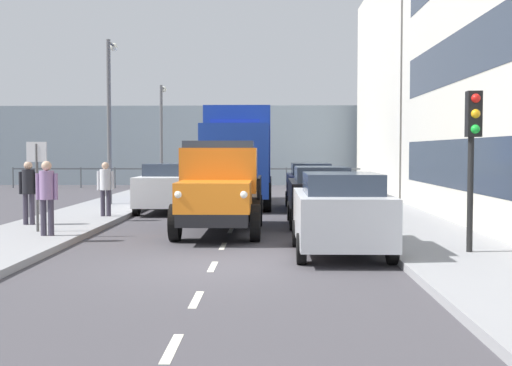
{
  "coord_description": "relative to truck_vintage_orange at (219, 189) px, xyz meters",
  "views": [
    {
      "loc": [
        -1.09,
        12.34,
        2.18
      ],
      "look_at": [
        -0.57,
        -10.75,
        1.04
      ],
      "focal_mm": 46.29,
      "sensor_mm": 36.0,
      "label": 1
    }
  ],
  "objects": [
    {
      "name": "ground_plane",
      "position": [
        -0.24,
        -3.77,
        -1.18
      ],
      "size": [
        80.0,
        80.0,
        0.0
      ],
      "primitive_type": "plane",
      "color": "#423F44"
    },
    {
      "name": "sidewalk_left",
      "position": [
        -5.13,
        -3.77,
        -1.1
      ],
      "size": [
        2.78,
        36.0,
        0.15
      ],
      "primitive_type": "cube",
      "color": "gray",
      "rests_on": "ground_plane"
    },
    {
      "name": "sidewalk_right",
      "position": [
        4.64,
        -3.77,
        -1.1
      ],
      "size": [
        2.78,
        36.0,
        0.15
      ],
      "primitive_type": "cube",
      "color": "gray",
      "rests_on": "ground_plane"
    },
    {
      "name": "road_centreline_markings",
      "position": [
        -0.24,
        -3.35,
        -1.17
      ],
      "size": [
        0.12,
        33.07,
        0.01
      ],
      "color": "silver",
      "rests_on": "ground_plane"
    },
    {
      "name": "building_far_block",
      "position": [
        -10.45,
        -16.2,
        4.11
      ],
      "size": [
        7.86,
        13.11,
        10.58
      ],
      "color": "beige",
      "rests_on": "ground_plane"
    },
    {
      "name": "sea_horizon",
      "position": [
        -0.24,
        -24.77,
        1.32
      ],
      "size": [
        80.0,
        0.8,
        5.0
      ],
      "primitive_type": "cube",
      "color": "#84939E",
      "rests_on": "ground_plane"
    },
    {
      "name": "seawall_railing",
      "position": [
        -0.24,
        -21.17,
        -0.26
      ],
      "size": [
        28.08,
        0.08,
        1.2
      ],
      "color": "#4C5156",
      "rests_on": "ground_plane"
    },
    {
      "name": "truck_vintage_orange",
      "position": [
        0.0,
        0.0,
        0.0
      ],
      "size": [
        2.17,
        5.64,
        2.43
      ],
      "color": "black",
      "rests_on": "ground_plane"
    },
    {
      "name": "lorry_cargo_blue",
      "position": [
        -0.07,
        -9.28,
        0.9
      ],
      "size": [
        2.58,
        8.2,
        3.87
      ],
      "color": "#193899",
      "rests_on": "ground_plane"
    },
    {
      "name": "car_silver_kerbside_near",
      "position": [
        -2.79,
        3.29,
        -0.28
      ],
      "size": [
        1.92,
        3.81,
        1.72
      ],
      "color": "#B7BABF",
      "rests_on": "ground_plane"
    },
    {
      "name": "car_black_kerbside_1",
      "position": [
        -2.79,
        -2.17,
        -0.28
      ],
      "size": [
        1.88,
        4.0,
        1.72
      ],
      "color": "black",
      "rests_on": "ground_plane"
    },
    {
      "name": "car_navy_kerbside_2",
      "position": [
        -2.79,
        -7.36,
        -0.29
      ],
      "size": [
        1.76,
        3.94,
        1.72
      ],
      "color": "navy",
      "rests_on": "ground_plane"
    },
    {
      "name": "car_white_oppositeside_0",
      "position": [
        2.3,
        -6.15,
        -0.28
      ],
      "size": [
        1.88,
        4.16,
        1.72
      ],
      "color": "white",
      "rests_on": "ground_plane"
    },
    {
      "name": "pedestrian_with_bag",
      "position": [
        4.0,
        1.48,
        0.03
      ],
      "size": [
        0.53,
        0.34,
        1.79
      ],
      "color": "#383342",
      "rests_on": "sidewalk_right"
    },
    {
      "name": "pedestrian_couple_a",
      "position": [
        5.3,
        -0.84,
        -0.0
      ],
      "size": [
        0.53,
        0.34,
        1.74
      ],
      "color": "#383342",
      "rests_on": "sidewalk_right"
    },
    {
      "name": "pedestrian_by_lamp",
      "position": [
        3.78,
        -3.2,
        -0.04
      ],
      "size": [
        0.53,
        0.34,
        1.68
      ],
      "color": "#383342",
      "rests_on": "sidewalk_right"
    },
    {
      "name": "traffic_light_near",
      "position": [
        -5.33,
        3.9,
        1.29
      ],
      "size": [
        0.28,
        0.41,
        3.2
      ],
      "color": "black",
      "rests_on": "sidewalk_left"
    },
    {
      "name": "lamp_post_promenade",
      "position": [
        4.8,
        -8.06,
        2.7
      ],
      "size": [
        0.32,
        1.14,
        6.23
      ],
      "color": "#59595B",
      "rests_on": "sidewalk_right"
    },
    {
      "name": "lamp_post_far",
      "position": [
        4.73,
        -19.65,
        2.4
      ],
      "size": [
        0.32,
        1.14,
        5.66
      ],
      "color": "#59595B",
      "rests_on": "sidewalk_right"
    },
    {
      "name": "street_sign",
      "position": [
        4.52,
        0.68,
        0.5
      ],
      "size": [
        0.5,
        0.07,
        2.25
      ],
      "color": "#4C4C4C",
      "rests_on": "sidewalk_right"
    }
  ]
}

